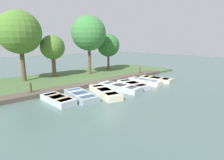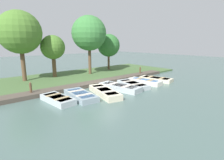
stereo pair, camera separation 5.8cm
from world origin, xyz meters
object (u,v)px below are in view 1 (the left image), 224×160
at_px(park_tree_left, 53,48).
at_px(park_tree_center, 89,33).
at_px(rowboat_3, 120,87).
at_px(rowboat_2, 105,92).
at_px(park_tree_right, 108,46).
at_px(rowboat_6, 156,79).
at_px(rowboat_4, 133,84).
at_px(rowboat_0, 58,99).
at_px(rowboat_1, 81,95).
at_px(mooring_post_far, 140,71).
at_px(park_tree_far_left, 19,33).
at_px(rowboat_5, 145,81).
at_px(mooring_post_near, 31,90).

relative_size(park_tree_left, park_tree_center, 0.67).
bearing_deg(rowboat_3, rowboat_2, -91.03).
bearing_deg(park_tree_right, rowboat_3, -34.62).
height_order(rowboat_6, park_tree_center, park_tree_center).
bearing_deg(rowboat_4, park_tree_center, -171.49).
xyz_separation_m(rowboat_3, park_tree_center, (-6.77, 1.78, 4.37)).
distance_m(rowboat_0, rowboat_6, 9.77).
height_order(rowboat_1, mooring_post_far, mooring_post_far).
height_order(park_tree_far_left, park_tree_left, park_tree_far_left).
xyz_separation_m(mooring_post_far, park_tree_left, (-4.89, -7.67, 2.60)).
bearing_deg(park_tree_left, mooring_post_far, 57.47).
height_order(rowboat_4, rowboat_5, rowboat_5).
relative_size(rowboat_1, park_tree_center, 0.48).
height_order(rowboat_0, rowboat_4, rowboat_0).
bearing_deg(rowboat_2, park_tree_far_left, -144.60).
bearing_deg(mooring_post_far, rowboat_3, -64.41).
relative_size(rowboat_4, mooring_post_far, 3.30).
height_order(rowboat_1, mooring_post_near, mooring_post_near).
xyz_separation_m(rowboat_5, park_tree_far_left, (-7.60, -8.02, 4.27)).
distance_m(rowboat_5, park_tree_left, 9.61).
relative_size(rowboat_3, park_tree_left, 0.83).
height_order(rowboat_5, rowboat_6, rowboat_5).
relative_size(rowboat_1, rowboat_6, 0.98).
distance_m(mooring_post_near, park_tree_left, 6.70).
relative_size(rowboat_0, rowboat_6, 0.84).
height_order(mooring_post_far, park_tree_center, park_tree_center).
xyz_separation_m(rowboat_0, rowboat_2, (0.71, 3.16, 0.02)).
bearing_deg(rowboat_2, park_tree_left, -164.30).
xyz_separation_m(park_tree_far_left, park_tree_center, (0.86, 6.65, 0.10)).
bearing_deg(rowboat_0, park_tree_far_left, 174.03).
xyz_separation_m(rowboat_3, park_tree_far_left, (-7.63, -4.88, 4.27)).
xyz_separation_m(mooring_post_near, park_tree_far_left, (-4.92, 0.91, 3.97)).
bearing_deg(rowboat_1, park_tree_left, 175.08).
bearing_deg(park_tree_right, park_tree_center, -74.75).
distance_m(rowboat_1, mooring_post_near, 3.46).
relative_size(mooring_post_near, park_tree_center, 0.16).
height_order(rowboat_2, park_tree_left, park_tree_left).
relative_size(mooring_post_near, park_tree_right, 0.22).
height_order(rowboat_2, rowboat_4, rowboat_2).
xyz_separation_m(rowboat_1, park_tree_far_left, (-7.39, -1.49, 4.29)).
xyz_separation_m(rowboat_1, rowboat_6, (0.19, 8.25, -0.02)).
distance_m(rowboat_6, mooring_post_near, 10.98).
bearing_deg(rowboat_1, rowboat_0, -92.16).
relative_size(rowboat_0, park_tree_center, 0.42).
height_order(rowboat_0, mooring_post_far, mooring_post_far).
bearing_deg(rowboat_6, rowboat_1, -103.78).
height_order(mooring_post_far, park_tree_far_left, park_tree_far_left).
height_order(rowboat_3, mooring_post_far, mooring_post_far).
height_order(rowboat_4, park_tree_center, park_tree_center).
bearing_deg(rowboat_3, rowboat_1, -103.59).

